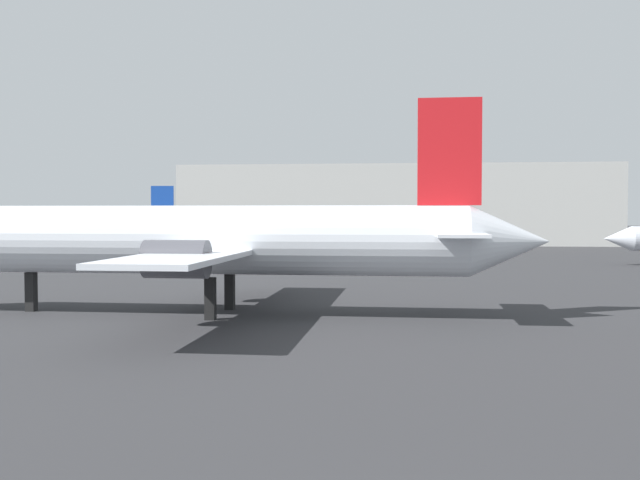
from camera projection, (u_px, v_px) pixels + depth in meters
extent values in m
cylinder|color=silver|center=(194.00, 240.00, 38.42)|extent=(28.05, 3.84, 3.54)
cone|color=silver|center=(509.00, 241.00, 36.46)|extent=(3.94, 3.59, 3.54)
cube|color=silver|center=(220.00, 250.00, 38.27)|extent=(4.37, 24.48, 0.23)
cube|color=silver|center=(459.00, 234.00, 36.75)|extent=(2.43, 8.24, 0.16)
cube|color=red|center=(449.00, 152.00, 36.66)|extent=(3.13, 0.33, 5.29)
cylinder|color=#4C4C54|center=(176.00, 259.00, 33.78)|extent=(2.95, 1.79, 1.76)
cylinder|color=#4C4C54|center=(227.00, 249.00, 42.99)|extent=(2.95, 1.79, 1.76)
cube|color=black|center=(31.00, 292.00, 39.63)|extent=(0.49, 0.49, 2.08)
cube|color=black|center=(210.00, 299.00, 36.42)|extent=(0.49, 0.49, 2.08)
cube|color=black|center=(230.00, 290.00, 40.30)|extent=(0.49, 0.49, 2.08)
cylinder|color=#B2BCCC|center=(239.00, 234.00, 81.81)|extent=(18.66, 5.12, 2.89)
cone|color=#B2BCCC|center=(337.00, 234.00, 81.91)|extent=(3.50, 3.25, 2.89)
cone|color=#B2BCCC|center=(141.00, 234.00, 81.70)|extent=(3.50, 3.25, 2.89)
cube|color=#B2BCCC|center=(231.00, 238.00, 81.81)|extent=(7.12, 24.93, 0.18)
cube|color=#B2BCCC|center=(159.00, 231.00, 81.71)|extent=(2.63, 6.65, 0.12)
cube|color=#1947B2|center=(162.00, 203.00, 81.60)|extent=(2.48, 0.53, 3.81)
cylinder|color=#4C4C54|center=(240.00, 237.00, 86.50)|extent=(2.46, 1.66, 1.39)
cylinder|color=#4C4C54|center=(231.00, 241.00, 77.15)|extent=(2.46, 1.66, 1.39)
cube|color=black|center=(293.00, 253.00, 81.94)|extent=(0.43, 0.43, 1.49)
cube|color=black|center=(233.00, 253.00, 83.42)|extent=(0.43, 0.43, 1.49)
cube|color=black|center=(230.00, 254.00, 80.34)|extent=(0.43, 0.43, 1.49)
cone|color=silver|center=(617.00, 239.00, 73.90)|extent=(2.83, 2.59, 2.47)
cube|color=#B7B7B2|center=(395.00, 205.00, 127.46)|extent=(71.09, 20.17, 13.07)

